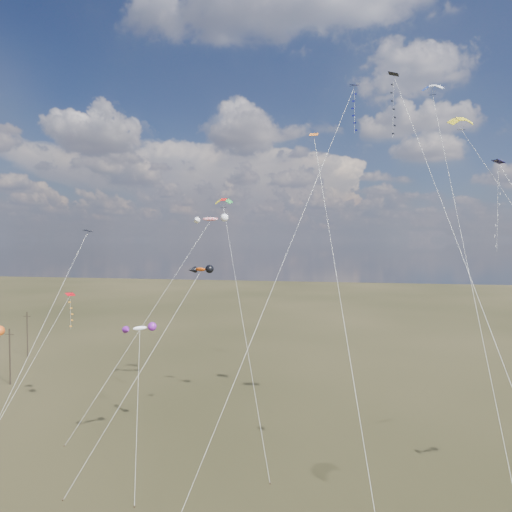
# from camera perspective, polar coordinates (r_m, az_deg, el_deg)

# --- Properties ---
(utility_pole_near) EXTENTS (1.40, 0.20, 8.00)m
(utility_pole_near) POSITION_cam_1_polar(r_m,az_deg,el_deg) (74.99, -28.41, -10.95)
(utility_pole_near) COLOR black
(utility_pole_near) RESTS_ON ground
(utility_pole_far) EXTENTS (1.40, 0.20, 8.00)m
(utility_pole_far) POSITION_cam_1_polar(r_m,az_deg,el_deg) (90.60, -26.68, -8.71)
(utility_pole_far) COLOR black
(utility_pole_far) RESTS_ON ground
(diamond_black_high) EXTENTS (7.38, 29.52, 36.15)m
(diamond_black_high) POSITION_cam_1_polar(r_m,az_deg,el_deg) (43.88, 17.68, 15.53)
(diamond_black_high) COLOR black
(diamond_black_high) RESTS_ON ground
(diamond_navy_tall) EXTENTS (12.67, 21.74, 35.89)m
(diamond_navy_tall) POSITION_cam_1_polar(r_m,az_deg,el_deg) (45.59, 10.94, 14.93)
(diamond_navy_tall) COLOR #0B0E4A
(diamond_navy_tall) RESTS_ON ground
(diamond_black_mid) EXTENTS (2.02, 16.89, 21.73)m
(diamond_black_mid) POSITION_cam_1_polar(r_m,az_deg,el_deg) (49.52, -23.52, -4.32)
(diamond_black_mid) COLOR black
(diamond_black_mid) RESTS_ON ground
(diamond_red_low) EXTENTS (5.54, 7.77, 14.47)m
(diamond_red_low) POSITION_cam_1_polar(r_m,az_deg,el_deg) (57.20, -22.54, -6.96)
(diamond_red_low) COLOR #C1060F
(diamond_red_low) RESTS_ON ground
(diamond_navy_right) EXTENTS (6.90, 21.59, 26.26)m
(diamond_navy_right) POSITION_cam_1_polar(r_m,az_deg,el_deg) (35.71, 28.99, 3.79)
(diamond_navy_right) COLOR #131053
(diamond_navy_right) RESTS_ON ground
(diamond_orange_center) EXTENTS (5.93, 18.95, 30.11)m
(diamond_orange_center) POSITION_cam_1_polar(r_m,az_deg,el_deg) (34.58, 9.53, 0.76)
(diamond_orange_center) COLOR orange
(diamond_orange_center) RESTS_ON ground
(parafoil_yellow) EXTENTS (12.34, 24.46, 32.76)m
(parafoil_yellow) POSITION_cam_1_polar(r_m,az_deg,el_deg) (49.27, 24.42, 15.12)
(parafoil_yellow) COLOR gold
(parafoil_yellow) RESTS_ON ground
(parafoil_blue_white) EXTENTS (3.42, 21.61, 36.41)m
(parafoil_blue_white) POSITION_cam_1_polar(r_m,az_deg,el_deg) (50.94, 21.27, 18.96)
(parafoil_blue_white) COLOR #1E41AE
(parafoil_blue_white) RESTS_ON ground
(parafoil_tricolor) EXTENTS (10.32, 19.65, 26.28)m
(parafoil_tricolor) POSITION_cam_1_polar(r_m,az_deg,el_deg) (58.21, -4.05, 6.88)
(parafoil_tricolor) COLOR yellow
(parafoil_tricolor) RESTS_ON ground
(novelty_orange_black) EXTENTS (9.65, 11.17, 18.22)m
(novelty_orange_black) POSITION_cam_1_polar(r_m,az_deg,el_deg) (43.97, -7.02, -1.79)
(novelty_orange_black) COLOR #C7460C
(novelty_orange_black) RESTS_ON ground
(novelty_white_purple) EXTENTS (4.73, 9.69, 12.59)m
(novelty_white_purple) POSITION_cam_1_polar(r_m,az_deg,el_deg) (45.44, -14.32, -8.79)
(novelty_white_purple) COLOR white
(novelty_white_purple) RESTS_ON ground
(novelty_redwhite_stripe) EXTENTS (13.05, 14.96, 23.77)m
(novelty_redwhite_stripe) POSITION_cam_1_polar(r_m,az_deg,el_deg) (56.79, -5.79, 4.54)
(novelty_redwhite_stripe) COLOR red
(novelty_redwhite_stripe) RESTS_ON ground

